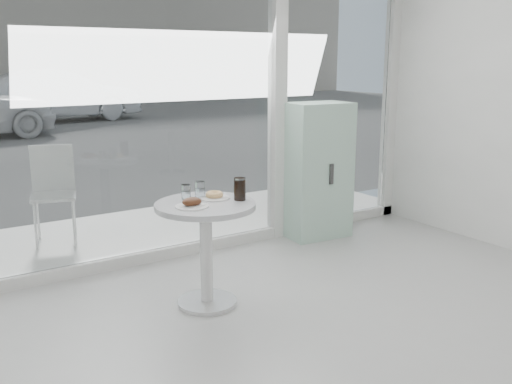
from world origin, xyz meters
TOP-DOWN VIEW (x-y plane):
  - storefront at (0.07, 3.00)m, footprint 5.00×0.14m
  - main_table at (-0.50, 1.90)m, footprint 0.72×0.72m
  - patio_deck at (0.00, 3.80)m, footprint 5.60×1.60m
  - mint_cabinet at (1.24, 2.78)m, footprint 0.66×0.47m
  - patio_chair at (-1.06, 3.91)m, footprint 0.49×0.49m
  - car_silver at (1.98, 15.39)m, footprint 4.60×1.99m
  - plate_fritter at (-0.63, 1.84)m, footprint 0.23×0.23m
  - plate_donut at (-0.39, 1.97)m, footprint 0.22×0.22m
  - water_tumbler_a at (-0.56, 2.07)m, footprint 0.07×0.07m
  - water_tumbler_b at (-0.46, 2.06)m, footprint 0.08×0.08m
  - cola_glass at (-0.25, 1.84)m, footprint 0.09×0.09m

SIDE VIEW (x-z plane):
  - patio_deck at x=0.00m, z-range 0.00..0.05m
  - main_table at x=-0.50m, z-range 0.17..0.94m
  - patio_chair at x=-1.06m, z-range 0.11..1.03m
  - mint_cabinet at x=1.24m, z-range 0.00..1.35m
  - car_silver at x=1.98m, z-range 0.00..1.47m
  - plate_donut at x=-0.39m, z-range 0.76..0.82m
  - plate_fritter at x=-0.63m, z-range 0.76..0.83m
  - water_tumbler_a at x=-0.56m, z-range 0.76..0.87m
  - water_tumbler_b at x=-0.46m, z-range 0.76..0.89m
  - cola_glass at x=-0.25m, z-range 0.77..0.93m
  - storefront at x=0.07m, z-range 0.21..3.21m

